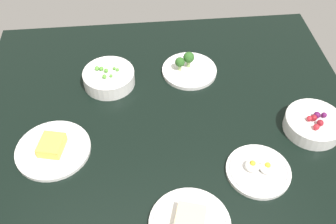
# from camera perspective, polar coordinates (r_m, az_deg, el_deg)

# --- Properties ---
(dining_table) EXTENTS (1.22, 1.06, 0.04)m
(dining_table) POSITION_cam_1_polar(r_m,az_deg,el_deg) (1.27, -0.00, -1.23)
(dining_table) COLOR black
(dining_table) RESTS_ON ground
(plate_eggs) EXTENTS (0.18, 0.18, 0.04)m
(plate_eggs) POSITION_cam_1_polar(r_m,az_deg,el_deg) (1.14, 12.97, -8.20)
(plate_eggs) COLOR white
(plate_eggs) RESTS_ON dining_table
(plate_broccoli) EXTENTS (0.19, 0.19, 0.07)m
(plate_broccoli) POSITION_cam_1_polar(r_m,az_deg,el_deg) (1.40, 3.03, 6.26)
(plate_broccoli) COLOR white
(plate_broccoli) RESTS_ON dining_table
(bowl_peas) EXTENTS (0.18, 0.18, 0.06)m
(bowl_peas) POSITION_cam_1_polar(r_m,az_deg,el_deg) (1.36, -8.56, 4.99)
(bowl_peas) COLOR white
(bowl_peas) RESTS_ON dining_table
(plate_cheese) EXTENTS (0.22, 0.22, 0.04)m
(plate_cheese) POSITION_cam_1_polar(r_m,az_deg,el_deg) (1.21, -16.34, -5.12)
(plate_cheese) COLOR white
(plate_cheese) RESTS_ON dining_table
(plate_sandwich) EXTENTS (0.21, 0.21, 0.05)m
(plate_sandwich) POSITION_cam_1_polar(r_m,az_deg,el_deg) (1.03, 3.18, -15.85)
(plate_sandwich) COLOR white
(plate_sandwich) RESTS_ON dining_table
(bowl_berries) EXTENTS (0.18, 0.18, 0.07)m
(bowl_berries) POSITION_cam_1_polar(r_m,az_deg,el_deg) (1.28, 20.30, -1.55)
(bowl_berries) COLOR white
(bowl_berries) RESTS_ON dining_table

